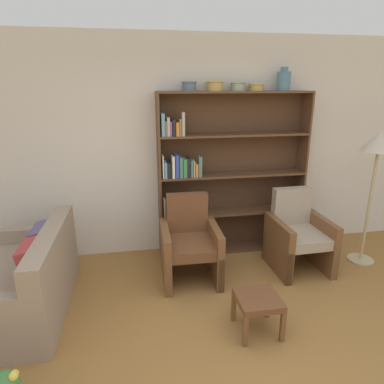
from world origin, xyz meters
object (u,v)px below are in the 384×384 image
(couch, at_px, (23,284))
(bowl_terracotta, at_px, (256,86))
(vase_tall, at_px, (284,80))
(floor_lamp, at_px, (378,150))
(bowl_brass, at_px, (215,85))
(armchair_cushioned, at_px, (298,235))
(bowl_slate, at_px, (238,86))
(armchair_leather, at_px, (190,244))
(bookshelf, at_px, (219,180))
(bowl_olive, at_px, (189,86))
(footstool, at_px, (258,303))

(couch, bearing_deg, bowl_terracotta, -69.35)
(vase_tall, distance_m, floor_lamp, 1.37)
(bowl_brass, distance_m, couch, 2.97)
(couch, distance_m, armchair_cushioned, 3.07)
(bowl_slate, bearing_deg, armchair_leather, -138.85)
(bowl_slate, relative_size, bowl_terracotta, 0.97)
(bookshelf, height_order, floor_lamp, bookshelf)
(armchair_cushioned, bearing_deg, bowl_brass, -34.65)
(bowl_terracotta, bearing_deg, bookshelf, 177.20)
(bookshelf, xyz_separation_m, bowl_slate, (0.20, -0.02, 1.16))
(bowl_terracotta, height_order, armchair_cushioned, bowl_terracotta)
(bowl_olive, relative_size, bowl_terracotta, 0.92)
(bowl_olive, distance_m, bowl_terracotta, 0.82)
(couch, xyz_separation_m, floor_lamp, (3.94, 0.34, 1.13))
(bowl_slate, bearing_deg, vase_tall, -0.00)
(bookshelf, height_order, bowl_olive, bowl_olive)
(armchair_cushioned, bearing_deg, vase_tall, -85.51)
(bowl_slate, distance_m, couch, 3.18)
(bowl_slate, distance_m, bowl_terracotta, 0.23)
(bowl_brass, bearing_deg, footstool, -88.64)
(bowl_olive, bearing_deg, armchair_cushioned, -26.17)
(bowl_slate, distance_m, footstool, 2.48)
(bowl_olive, distance_m, armchair_leather, 1.83)
(bowl_olive, height_order, floor_lamp, bowl_olive)
(bookshelf, relative_size, bowl_terracotta, 10.60)
(bowl_slate, xyz_separation_m, footstool, (-0.25, -1.63, -1.85))
(bowl_terracotta, xyz_separation_m, armchair_leather, (-0.92, -0.60, -1.72))
(bowl_terracotta, distance_m, armchair_leather, 2.04)
(bowl_terracotta, bearing_deg, bowl_olive, 180.00)
(vase_tall, bearing_deg, couch, -162.31)
(bowl_slate, bearing_deg, bowl_brass, -180.00)
(vase_tall, distance_m, armchair_cushioned, 1.89)
(armchair_cushioned, bearing_deg, bookshelf, -38.05)
(vase_tall, bearing_deg, armchair_leather, -154.50)
(floor_lamp, xyz_separation_m, footstool, (-1.78, -1.02, -1.14))
(bowl_brass, relative_size, floor_lamp, 0.13)
(couch, distance_m, floor_lamp, 4.12)
(armchair_leather, bearing_deg, armchair_cushioned, -178.35)
(floor_lamp, bearing_deg, footstool, -150.27)
(vase_tall, bearing_deg, bookshelf, 178.44)
(bowl_terracotta, distance_m, footstool, 2.50)
(bowl_slate, height_order, armchair_leather, bowl_slate)
(bowl_olive, xyz_separation_m, armchair_cushioned, (1.23, -0.60, -1.73))
(bowl_slate, height_order, couch, bowl_slate)
(bookshelf, bearing_deg, bowl_terracotta, -2.80)
(footstool, bearing_deg, vase_tall, 63.24)
(couch, bearing_deg, footstool, -106.60)
(bookshelf, distance_m, bowl_slate, 1.18)
(bookshelf, height_order, armchair_leather, bookshelf)
(bowl_terracotta, xyz_separation_m, footstool, (-0.48, -1.63, -1.84))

